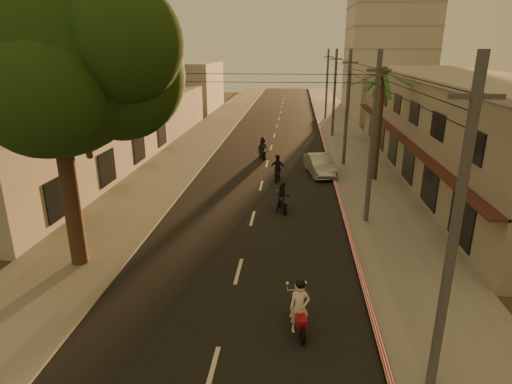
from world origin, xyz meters
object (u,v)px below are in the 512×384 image
(scooter_far_a, at_px, (263,149))
(scooter_red, at_px, (299,308))
(scooter_mid_a, at_px, (283,198))
(palm_tree, at_px, (384,78))
(scooter_mid_b, at_px, (277,169))
(parked_car, at_px, (320,165))
(broadleaf_tree, at_px, (63,63))

(scooter_far_a, bearing_deg, scooter_red, -101.30)
(scooter_red, distance_m, scooter_mid_a, 11.08)
(palm_tree, xyz_separation_m, scooter_mid_b, (-6.95, -0.60, -6.29))
(scooter_red, bearing_deg, parked_car, 74.93)
(scooter_red, relative_size, scooter_mid_a, 1.09)
(palm_tree, distance_m, scooter_mid_b, 9.39)
(broadleaf_tree, height_order, palm_tree, broadleaf_tree)
(broadleaf_tree, distance_m, scooter_mid_b, 17.09)
(scooter_red, xyz_separation_m, parked_car, (1.60, 19.02, -0.12))
(scooter_mid_a, xyz_separation_m, parked_car, (2.51, 7.98, -0.08))
(scooter_far_a, xyz_separation_m, parked_car, (4.64, -4.45, -0.11))
(scooter_mid_a, height_order, scooter_mid_b, scooter_mid_b)
(broadleaf_tree, distance_m, parked_car, 20.06)
(broadleaf_tree, relative_size, scooter_far_a, 6.39)
(scooter_red, height_order, scooter_far_a, scooter_red)
(scooter_mid_b, bearing_deg, scooter_far_a, 107.16)
(scooter_red, bearing_deg, scooter_mid_b, 84.70)
(scooter_mid_b, bearing_deg, parked_car, 33.78)
(broadleaf_tree, relative_size, parked_car, 2.53)
(scooter_mid_a, xyz_separation_m, scooter_far_a, (-2.13, 12.43, 0.03))
(palm_tree, bearing_deg, scooter_far_a, 146.32)
(scooter_red, relative_size, scooter_mid_b, 1.02)
(palm_tree, distance_m, scooter_red, 19.66)
(scooter_red, relative_size, parked_car, 0.42)
(scooter_red, height_order, scooter_mid_b, scooter_red)
(scooter_mid_b, xyz_separation_m, parked_car, (3.09, 1.82, -0.11))
(broadleaf_tree, bearing_deg, scooter_mid_b, 59.97)
(scooter_mid_b, bearing_deg, scooter_mid_a, -81.36)
(palm_tree, height_order, scooter_far_a, palm_tree)
(palm_tree, height_order, scooter_mid_b, palm_tree)
(palm_tree, height_order, parked_car, palm_tree)
(scooter_mid_b, xyz_separation_m, scooter_far_a, (-1.55, 6.27, -0.00))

